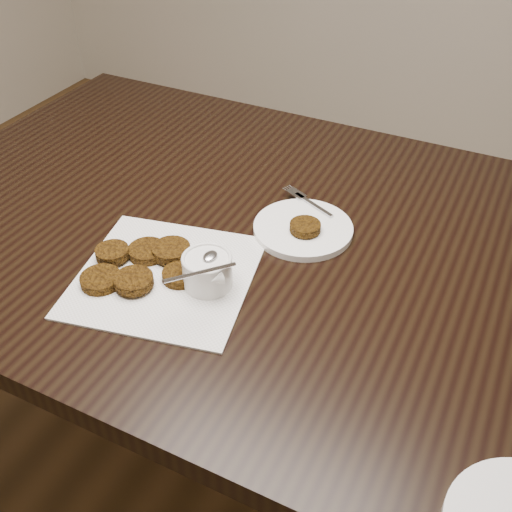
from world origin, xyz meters
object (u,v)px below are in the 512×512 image
(table, at_px, (264,366))
(napkin, at_px, (166,276))
(sauce_ramekin, at_px, (206,256))
(plate_with_patty, at_px, (303,226))

(table, height_order, napkin, napkin)
(sauce_ramekin, bearing_deg, napkin, -170.23)
(sauce_ramekin, xyz_separation_m, plate_with_patty, (0.08, 0.21, -0.05))
(napkin, relative_size, sauce_ramekin, 2.48)
(table, relative_size, napkin, 5.16)
(napkin, relative_size, plate_with_patty, 1.56)
(napkin, bearing_deg, table, 64.56)
(sauce_ramekin, height_order, plate_with_patty, sauce_ramekin)
(table, xyz_separation_m, napkin, (-0.09, -0.19, 0.38))
(table, bearing_deg, plate_with_patty, 23.19)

